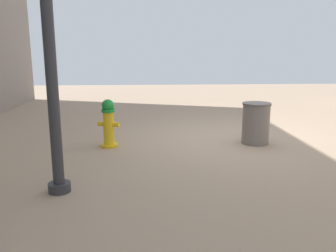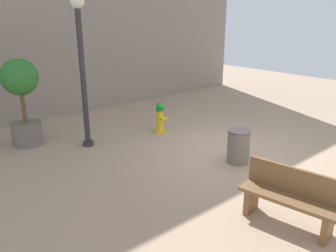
# 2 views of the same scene
# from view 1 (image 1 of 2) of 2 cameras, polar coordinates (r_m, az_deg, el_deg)

# --- Properties ---
(ground_plane) EXTENTS (23.40, 23.40, 0.00)m
(ground_plane) POSITION_cam_1_polar(r_m,az_deg,el_deg) (7.13, 10.34, -2.12)
(ground_plane) COLOR tan
(fire_hydrant) EXTENTS (0.42, 0.40, 0.89)m
(fire_hydrant) POSITION_cam_1_polar(r_m,az_deg,el_deg) (6.46, -9.81, 0.48)
(fire_hydrant) COLOR gold
(fire_hydrant) RESTS_ON ground_plane
(trash_bin) EXTENTS (0.54, 0.54, 0.79)m
(trash_bin) POSITION_cam_1_polar(r_m,az_deg,el_deg) (6.82, 14.35, 0.46)
(trash_bin) COLOR slate
(trash_bin) RESTS_ON ground_plane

